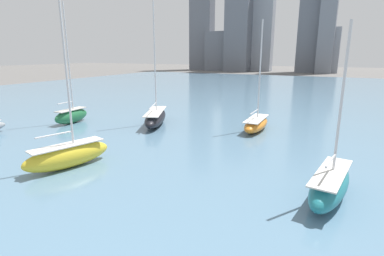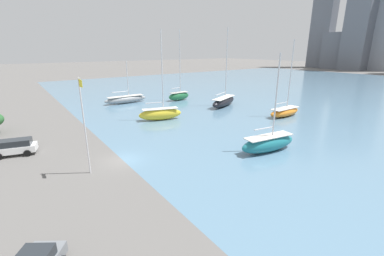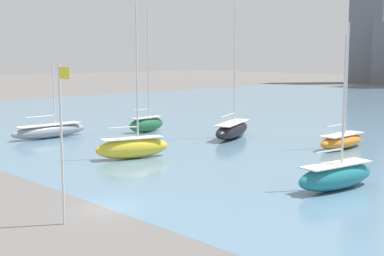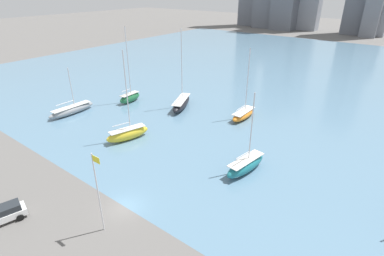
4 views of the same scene
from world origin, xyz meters
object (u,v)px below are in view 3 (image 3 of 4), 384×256
Objects in this scene: flag_pole at (62,138)px; sailboat_black at (232,129)px; sailboat_teal at (336,176)px; sailboat_green at (146,123)px; sailboat_yellow at (133,147)px; sailboat_orange at (342,140)px; sailboat_gray at (50,131)px.

sailboat_black reaches higher than flag_pole.
flag_pole is 0.82× the size of sailboat_teal.
sailboat_green is 36.09m from sailboat_teal.
sailboat_black is (-2.14, 17.38, -0.09)m from sailboat_yellow.
sailboat_gray is at bearing -146.62° from sailboat_orange.
sailboat_gray is (-29.70, -19.90, -0.01)m from sailboat_orange.
sailboat_yellow reaches higher than sailboat_orange.
sailboat_yellow is 18.86m from sailboat_green.
sailboat_teal is (9.57, -16.88, 0.17)m from sailboat_orange.
sailboat_yellow is at bearing -106.76° from sailboat_black.
flag_pole is 21.90m from sailboat_yellow.
sailboat_black reaches higher than sailboat_teal.
flag_pole is at bearing -32.14° from sailboat_yellow.
sailboat_green is 1.63× the size of sailboat_gray.
sailboat_teal is (34.91, -9.19, -0.11)m from sailboat_green.
sailboat_yellow reaches higher than sailboat_teal.
sailboat_yellow is at bearing 131.45° from flag_pole.
sailboat_gray is (-39.27, -3.02, -0.18)m from sailboat_teal.
sailboat_teal is 1.16× the size of sailboat_gray.
sailboat_green is at bearing 153.38° from sailboat_yellow.
sailboat_black is at bearing 17.46° from sailboat_green.
sailboat_orange is 1.36× the size of sailboat_gray.
flag_pole reaches higher than sailboat_gray.
sailboat_orange reaches higher than sailboat_gray.
sailboat_orange is (-2.68, 36.68, -4.45)m from flag_pole.
flag_pole is 0.96× the size of sailboat_gray.
sailboat_green is 12.96m from sailboat_gray.
sailboat_black is at bearing 157.89° from sailboat_teal.
sailboat_teal is (21.12, 3.68, -0.09)m from sailboat_yellow.
sailboat_yellow is 1.51× the size of sailboat_gray.
sailboat_green is at bearing 70.04° from sailboat_gray.
sailboat_green is at bearing 177.38° from sailboat_black.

